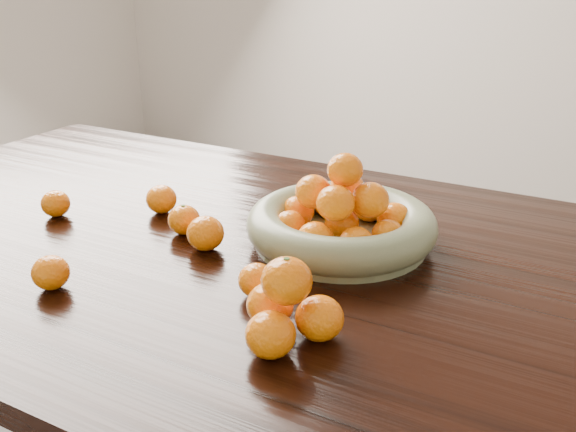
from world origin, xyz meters
The scene contains 9 objects.
dining_table centered at (0.00, 0.00, 0.66)m, with size 2.00×1.00×0.75m.
fruit_bowl centered at (0.07, 0.08, 0.79)m, with size 0.33×0.33×0.17m.
orange_pyramid centered at (0.13, -0.23, 0.80)m, with size 0.14×0.13×0.12m.
loose_orange_0 centered at (-0.20, -0.01, 0.78)m, with size 0.06×0.06×0.05m, color orange.
loose_orange_1 centered at (-0.25, -0.28, 0.78)m, with size 0.06×0.06×0.05m, color orange.
loose_orange_2 centered at (0.04, -0.15, 0.78)m, with size 0.06×0.06×0.05m, color orange.
loose_orange_3 centered at (-0.47, -0.06, 0.78)m, with size 0.06×0.06×0.05m, color orange.
loose_orange_4 centered at (-0.13, -0.05, 0.78)m, with size 0.07×0.07×0.06m, color orange.
loose_orange_5 centered at (-0.30, 0.05, 0.78)m, with size 0.06×0.06×0.06m, color orange.
Camera 1 is at (0.48, -0.87, 1.22)m, focal length 40.00 mm.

